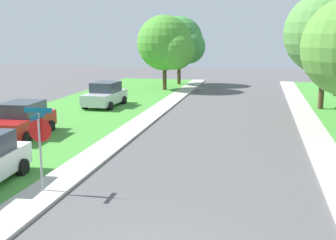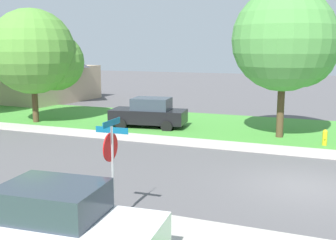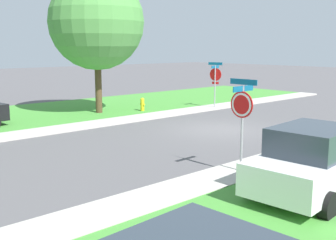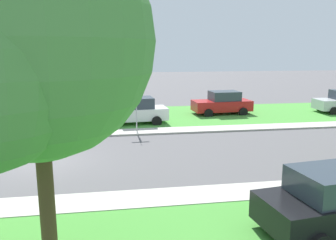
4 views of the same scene
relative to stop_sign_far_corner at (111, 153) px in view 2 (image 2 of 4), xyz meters
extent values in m
plane|color=#565456|center=(4.78, -4.57, -1.89)|extent=(120.00, 120.00, 0.00)
cube|color=#B7B2A8|center=(9.48, 7.43, -1.84)|extent=(1.40, 56.00, 0.10)
cube|color=#479338|center=(14.18, 7.43, -1.85)|extent=(8.00, 56.00, 0.08)
cylinder|color=#9E9EA3|center=(0.00, -0.03, -0.59)|extent=(0.07, 0.07, 2.60)
cylinder|color=red|center=(0.00, 0.02, 0.16)|extent=(0.76, 0.05, 0.76)
cylinder|color=white|center=(0.00, 0.04, 0.16)|extent=(0.67, 0.02, 0.67)
cylinder|color=red|center=(0.00, 0.04, 0.16)|extent=(0.55, 0.02, 0.55)
cube|color=#0F5B84|center=(0.00, -0.03, 0.80)|extent=(0.92, 0.04, 0.16)
cube|color=#0F5B84|center=(0.00, -0.03, 0.61)|extent=(0.04, 0.92, 0.16)
cube|color=black|center=(12.25, 4.44, -1.19)|extent=(2.32, 4.49, 0.76)
cube|color=#2D3842|center=(12.28, 4.24, -0.47)|extent=(1.85, 2.28, 0.68)
cylinder|color=black|center=(11.20, 5.65, -1.57)|extent=(0.32, 0.66, 0.64)
cylinder|color=black|center=(12.98, 5.87, -1.57)|extent=(0.32, 0.66, 0.64)
cylinder|color=black|center=(11.52, 3.00, -1.57)|extent=(0.32, 0.66, 0.64)
cylinder|color=black|center=(13.31, 3.23, -1.57)|extent=(0.32, 0.66, 0.64)
cube|color=white|center=(-2.29, -0.06, -1.19)|extent=(2.14, 4.43, 0.76)
cube|color=#2D3842|center=(-2.30, 0.14, -0.47)|extent=(1.76, 2.22, 0.68)
cylinder|color=black|center=(-1.28, -1.31, -1.57)|extent=(0.29, 0.66, 0.64)
cylinder|color=black|center=(-1.50, 1.34, -1.57)|extent=(0.29, 0.66, 0.64)
cylinder|color=#4C3823|center=(12.15, -2.95, -0.29)|extent=(0.36, 0.36, 3.19)
sphere|color=#4E9143|center=(12.15, -2.95, 3.08)|extent=(5.11, 5.11, 5.11)
sphere|color=#4E9143|center=(13.29, -3.71, 2.45)|extent=(3.57, 3.57, 3.57)
cylinder|color=#4C3823|center=(11.15, 11.52, -0.60)|extent=(0.36, 0.36, 2.58)
sphere|color=#559137|center=(11.15, 11.52, 2.47)|extent=(5.10, 5.10, 5.10)
sphere|color=#559137|center=(12.30, 10.75, 1.84)|extent=(3.57, 3.57, 3.57)
cube|color=tan|center=(20.29, 18.47, -0.39)|extent=(8.86, 7.74, 3.00)
pyramid|color=#33333D|center=(20.29, 18.47, 1.91)|extent=(9.50, 8.38, 1.60)
cube|color=#51331E|center=(20.53, 22.08, -0.84)|extent=(1.00, 0.13, 2.10)
cylinder|color=gold|center=(11.04, -5.13, -1.54)|extent=(0.22, 0.22, 0.70)
sphere|color=gold|center=(11.04, -5.13, -1.17)|extent=(0.22, 0.22, 0.22)
cylinder|color=gold|center=(10.90, -5.13, -1.44)|extent=(0.10, 0.08, 0.08)
cylinder|color=gold|center=(11.18, -5.13, -1.44)|extent=(0.10, 0.08, 0.08)
camera|label=1|loc=(6.64, -11.90, 3.07)|focal=45.86mm
camera|label=2|loc=(-9.06, -5.12, 2.69)|focal=43.90mm
camera|label=3|loc=(-7.23, 9.31, 1.77)|focal=44.20mm
camera|label=4|loc=(19.92, -1.38, 2.90)|focal=37.09mm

